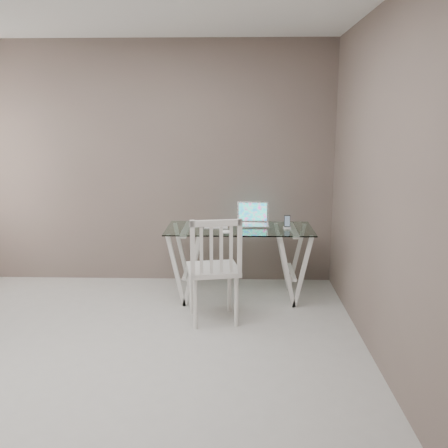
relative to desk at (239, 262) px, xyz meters
The scene contains 7 objects.
room 2.34m from the desk, 121.62° to the right, with size 4.50×4.52×2.71m.
desk is the anchor object (origin of this frame).
chair 0.76m from the desk, 107.86° to the right, with size 0.53×0.53×1.00m.
laptop 0.48m from the desk, 51.64° to the left, with size 0.33×0.30×0.23m.
keyboard 0.44m from the desk, behind, with size 0.26×0.11×0.01m, color silver.
mouse 0.49m from the desk, 115.79° to the right, with size 0.12×0.07×0.04m, color white.
phone_dock 0.63m from the desk, ahead, with size 0.07×0.07×0.14m.
Camera 1 is at (0.93, -3.36, 1.84)m, focal length 40.00 mm.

